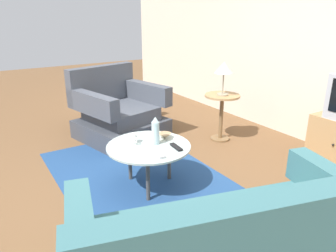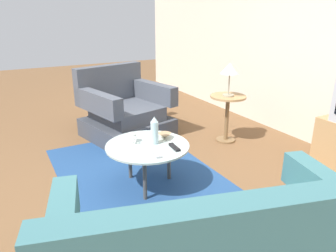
% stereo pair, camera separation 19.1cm
% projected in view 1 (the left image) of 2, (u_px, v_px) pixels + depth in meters
% --- Properties ---
extents(ground_plane, '(16.00, 16.00, 0.00)m').
position_uv_depth(ground_plane, '(147.00, 190.00, 3.01)').
color(ground_plane, brown).
extents(back_wall, '(9.00, 0.12, 2.70)m').
position_uv_depth(back_wall, '(323.00, 34.00, 3.76)').
color(back_wall, beige).
rests_on(back_wall, ground).
extents(area_rug, '(2.67, 1.50, 0.00)m').
position_uv_depth(area_rug, '(150.00, 186.00, 3.09)').
color(area_rug, navy).
rests_on(area_rug, ground).
extents(armchair, '(1.14, 1.19, 0.91)m').
position_uv_depth(armchair, '(118.00, 114.00, 4.25)').
color(armchair, '#3E424B').
rests_on(armchair, ground).
extents(coffee_table, '(0.78, 0.78, 0.43)m').
position_uv_depth(coffee_table, '(149.00, 149.00, 2.96)').
color(coffee_table, '#B2C6C1').
rests_on(coffee_table, ground).
extents(side_table, '(0.45, 0.45, 0.61)m').
position_uv_depth(side_table, '(222.00, 108.00, 4.08)').
color(side_table, tan).
rests_on(side_table, ground).
extents(table_lamp, '(0.23, 0.23, 0.41)m').
position_uv_depth(table_lamp, '(224.00, 69.00, 3.89)').
color(table_lamp, '#9E937A').
rests_on(table_lamp, side_table).
extents(vase, '(0.07, 0.07, 0.27)m').
position_uv_depth(vase, '(155.00, 131.00, 2.94)').
color(vase, silver).
rests_on(vase, coffee_table).
extents(mug, '(0.12, 0.08, 0.09)m').
position_uv_depth(mug, '(133.00, 139.00, 2.98)').
color(mug, white).
rests_on(mug, coffee_table).
extents(bowl, '(0.13, 0.13, 0.05)m').
position_uv_depth(bowl, '(165.00, 136.00, 3.11)').
color(bowl, tan).
rests_on(bowl, coffee_table).
extents(tv_remote_dark, '(0.18, 0.06, 0.02)m').
position_uv_depth(tv_remote_dark, '(176.00, 147.00, 2.88)').
color(tv_remote_dark, black).
rests_on(tv_remote_dark, coffee_table).
extents(tv_remote_silver, '(0.17, 0.08, 0.02)m').
position_uv_depth(tv_remote_silver, '(160.00, 154.00, 2.74)').
color(tv_remote_silver, '#B2B2B7').
rests_on(tv_remote_silver, coffee_table).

